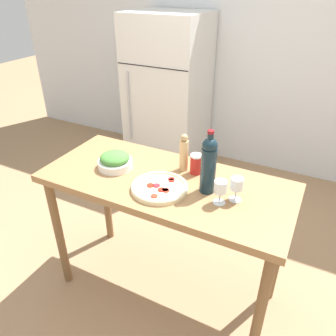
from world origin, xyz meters
name	(u,v)px	position (x,y,z in m)	size (l,w,h in m)	color
ground_plane	(166,287)	(0.00, 0.00, 0.00)	(14.00, 14.00, 0.00)	#9E7A56
wall_back	(261,48)	(0.00, 2.11, 1.30)	(6.40, 0.09, 2.60)	silver
refrigerator	(168,94)	(-0.85, 1.70, 0.82)	(0.79, 0.73, 1.64)	silver
prep_counter	(166,196)	(0.00, 0.00, 0.80)	(1.47, 0.64, 0.92)	olive
wine_bottle	(209,164)	(0.25, 0.00, 1.09)	(0.08, 0.08, 0.36)	#142833
wine_glass_near	(220,188)	(0.35, -0.07, 1.01)	(0.07, 0.07, 0.13)	silver
wine_glass_far	(237,185)	(0.42, -0.01, 1.01)	(0.07, 0.07, 0.13)	silver
pepper_mill	(184,153)	(0.04, 0.15, 1.03)	(0.05, 0.05, 0.23)	tan
salad_bowl	(115,161)	(-0.34, -0.02, 0.96)	(0.21, 0.21, 0.10)	white
homemade_pizza	(160,187)	(0.02, -0.11, 0.93)	(0.31, 0.31, 0.03)	beige
salt_canister	(196,164)	(0.13, 0.15, 0.98)	(0.07, 0.07, 0.12)	#B2231E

